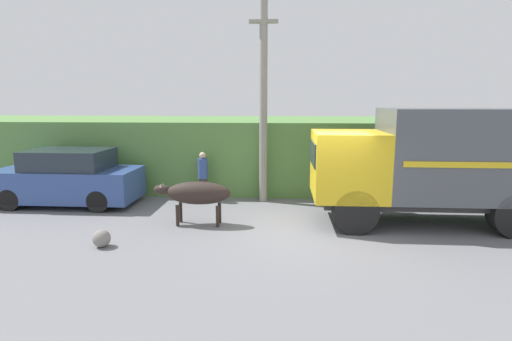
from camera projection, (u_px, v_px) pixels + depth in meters
ground_plane at (317, 232)px, 10.04m from camera, size 60.00×60.00×0.00m
hillside_embankment at (305, 150)px, 16.28m from camera, size 32.00×6.22×2.55m
cargo_truck at (436, 161)px, 10.39m from camera, size 6.11×2.24×3.07m
brown_cow at (197, 193)px, 10.54m from camera, size 2.06×0.61×1.17m
parked_suv at (68, 178)px, 12.60m from camera, size 4.41×1.87×1.76m
pedestrian_on_hill at (203, 174)px, 13.13m from camera, size 0.41×0.41×1.61m
utility_pole at (263, 99)px, 12.62m from camera, size 0.90×0.25×6.44m
roadside_rock at (102, 238)px, 9.00m from camera, size 0.40×0.40×0.40m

